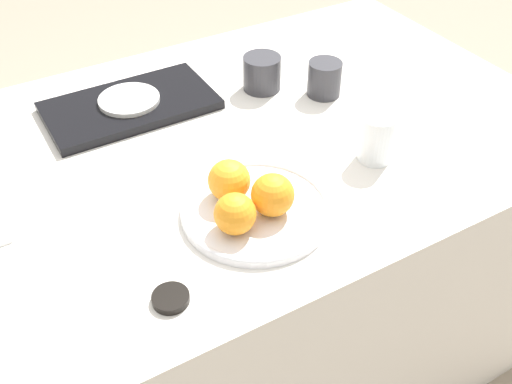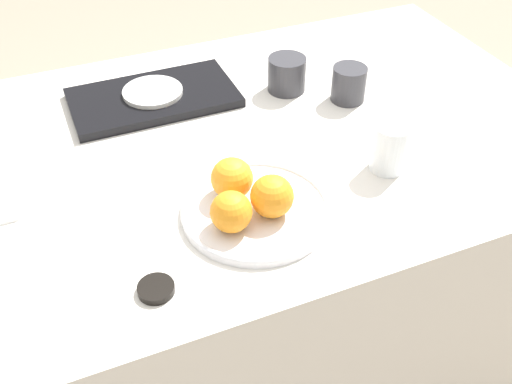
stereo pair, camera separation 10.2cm
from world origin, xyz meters
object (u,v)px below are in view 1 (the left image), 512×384
object	(u,v)px
orange_0	(273,195)
cup_1	(262,73)
fruit_platter	(256,210)
serving_tray	(130,106)
cup_0	(324,79)
water_glass	(377,138)
orange_1	(235,214)
orange_2	(229,180)
side_plate	(129,100)
soy_dish	(171,298)

from	to	relation	value
orange_0	cup_1	distance (m)	0.44
fruit_platter	orange_0	xyz separation A→B (m)	(0.02, -0.02, 0.04)
serving_tray	cup_0	distance (m)	0.43
orange_0	water_glass	size ratio (longest dim) A/B	0.78
serving_tray	cup_1	distance (m)	0.30
orange_1	cup_1	xyz separation A→B (m)	(0.28, 0.39, -0.01)
orange_2	serving_tray	distance (m)	0.38
fruit_platter	cup_0	distance (m)	0.43
orange_0	orange_1	bearing A→B (deg)	-174.08
fruit_platter	side_plate	distance (m)	0.44
orange_1	water_glass	xyz separation A→B (m)	(0.34, 0.05, 0.00)
serving_tray	cup_1	bearing A→B (deg)	-12.70
fruit_platter	serving_tray	distance (m)	0.44
orange_2	soy_dish	bearing A→B (deg)	-139.87
orange_0	orange_1	world-z (taller)	orange_0
water_glass	side_plate	size ratio (longest dim) A/B	0.73
fruit_platter	orange_2	size ratio (longest dim) A/B	3.51
soy_dish	orange_2	bearing A→B (deg)	40.13
orange_2	cup_0	bearing A→B (deg)	31.72
orange_0	soy_dish	distance (m)	0.25
fruit_platter	serving_tray	world-z (taller)	serving_tray
orange_1	cup_1	bearing A→B (deg)	54.19
orange_0	serving_tray	world-z (taller)	orange_0
orange_2	cup_1	world-z (taller)	orange_2
orange_1	water_glass	distance (m)	0.34
fruit_platter	side_plate	bearing A→B (deg)	98.83
orange_0	serving_tray	size ratio (longest dim) A/B	0.21
water_glass	serving_tray	bearing A→B (deg)	130.51
fruit_platter	soy_dish	distance (m)	0.23
orange_2	water_glass	world-z (taller)	water_glass
water_glass	soy_dish	xyz separation A→B (m)	(-0.49, -0.13, -0.04)
cup_0	water_glass	bearing A→B (deg)	-102.26
water_glass	cup_1	xyz separation A→B (m)	(-0.05, 0.34, -0.01)
orange_1	side_plate	distance (m)	0.46
serving_tray	soy_dish	xyz separation A→B (m)	(-0.14, -0.54, -0.00)
cup_1	orange_2	bearing A→B (deg)	-128.74
serving_tray	side_plate	size ratio (longest dim) A/B	2.74
serving_tray	orange_1	bearing A→B (deg)	-88.63
fruit_platter	side_plate	xyz separation A→B (m)	(-0.07, 0.43, 0.02)
cup_0	soy_dish	world-z (taller)	cup_0
fruit_platter	water_glass	xyz separation A→B (m)	(0.28, 0.02, 0.04)
cup_1	soy_dish	distance (m)	0.64
cup_1	orange_1	bearing A→B (deg)	-125.81
side_plate	cup_0	xyz separation A→B (m)	(0.40, -0.16, 0.01)
cup_0	cup_1	xyz separation A→B (m)	(-0.11, 0.09, -0.00)
cup_0	cup_1	bearing A→B (deg)	139.58
orange_2	side_plate	xyz separation A→B (m)	(-0.04, 0.38, -0.02)
orange_1	orange_2	xyz separation A→B (m)	(0.03, 0.08, 0.00)
cup_1	soy_dish	world-z (taller)	cup_1
fruit_platter	water_glass	bearing A→B (deg)	4.87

